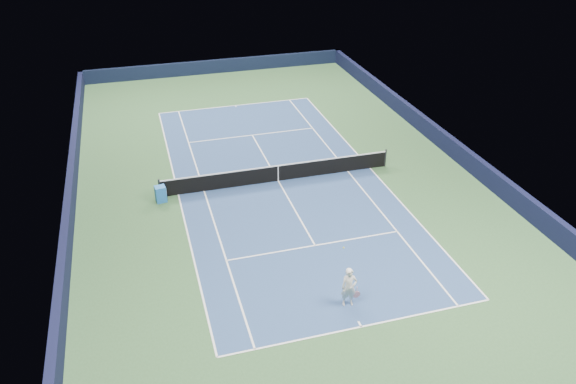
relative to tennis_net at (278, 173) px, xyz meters
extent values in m
plane|color=#2E522D|center=(0.00, 0.00, -0.50)|extent=(40.00, 40.00, 0.00)
cube|color=black|center=(0.00, 19.82, 0.05)|extent=(22.00, 0.35, 1.10)
cube|color=black|center=(10.82, 0.00, 0.05)|extent=(0.35, 40.00, 1.10)
cube|color=black|center=(-10.82, 0.00, 0.05)|extent=(0.35, 40.00, 1.10)
cube|color=navy|center=(0.00, 0.00, -0.50)|extent=(10.97, 23.77, 0.01)
cube|color=white|center=(0.00, 11.88, -0.50)|extent=(10.97, 0.08, 0.00)
cube|color=white|center=(0.00, -11.88, -0.50)|extent=(10.97, 0.08, 0.00)
cube|color=white|center=(5.49, 0.00, -0.50)|extent=(0.08, 23.77, 0.00)
cube|color=white|center=(-5.49, 0.00, -0.50)|extent=(0.08, 23.77, 0.00)
cube|color=white|center=(4.12, 0.00, -0.50)|extent=(0.08, 23.77, 0.00)
cube|color=white|center=(-4.12, 0.00, -0.50)|extent=(0.08, 23.77, 0.00)
cube|color=white|center=(0.00, 6.40, -0.50)|extent=(8.23, 0.08, 0.00)
cube|color=white|center=(0.00, -6.40, -0.50)|extent=(8.23, 0.08, 0.00)
cube|color=white|center=(0.00, 0.00, -0.50)|extent=(0.08, 12.80, 0.00)
cube|color=white|center=(0.00, 11.73, -0.50)|extent=(0.08, 0.30, 0.00)
cube|color=white|center=(0.00, -11.73, -0.50)|extent=(0.08, 0.30, 0.00)
cylinder|color=black|center=(-6.40, 0.00, 0.03)|extent=(0.10, 0.10, 1.07)
cylinder|color=black|center=(6.40, 0.00, 0.03)|extent=(0.10, 0.10, 1.07)
cube|color=black|center=(0.00, 0.00, -0.05)|extent=(12.80, 0.03, 0.91)
cube|color=white|center=(0.00, 0.00, 0.44)|extent=(12.80, 0.04, 0.06)
cube|color=white|center=(0.00, 0.00, -0.05)|extent=(0.05, 0.04, 0.91)
cube|color=blue|center=(-6.40, -0.42, -0.07)|extent=(0.59, 0.55, 0.87)
cube|color=silver|center=(-6.11, -0.42, -0.05)|extent=(0.06, 0.38, 0.39)
imported|color=silver|center=(-0.02, -10.55, 0.36)|extent=(0.67, 0.49, 1.71)
cylinder|color=pink|center=(0.30, -10.60, 0.20)|extent=(0.03, 0.03, 0.28)
cylinder|color=black|center=(0.30, -10.60, -0.04)|extent=(0.28, 0.02, 0.28)
cylinder|color=#CB8396|center=(0.30, -10.60, -0.04)|extent=(0.30, 0.03, 0.30)
sphere|color=gold|center=(0.08, -9.55, 1.52)|extent=(0.07, 0.07, 0.07)
camera|label=1|loc=(-7.03, -26.24, 14.43)|focal=35.00mm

